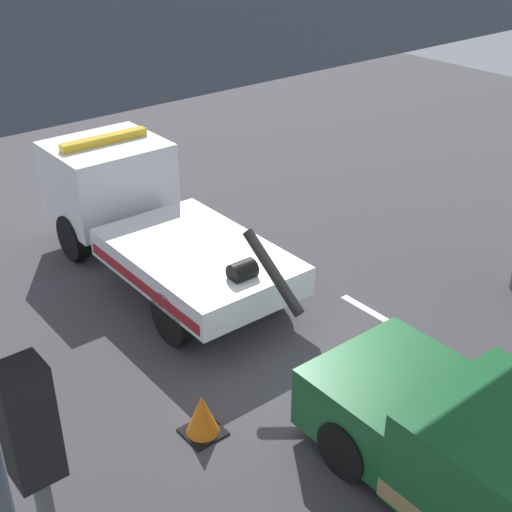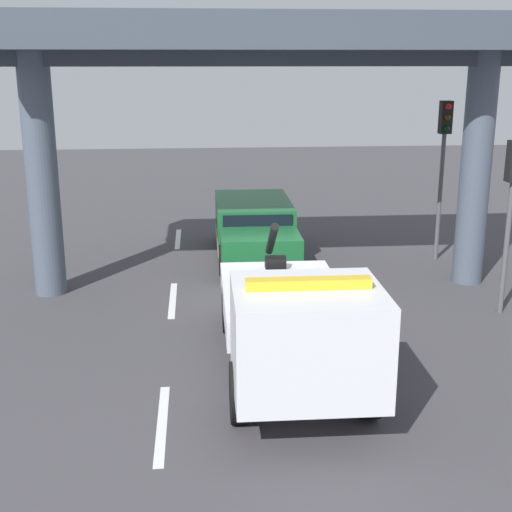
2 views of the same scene
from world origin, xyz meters
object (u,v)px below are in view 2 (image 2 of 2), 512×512
Objects in this scene: towed_van_green at (254,230)px; traffic_cone_orange at (348,282)px; tow_truck_white at (295,323)px; traffic_light_near at (444,146)px.

towed_van_green reaches higher than traffic_cone_orange.
traffic_light_near is (-7.80, 5.27, 2.10)m from tow_truck_white.
traffic_cone_orange is at bearing 157.60° from tow_truck_white.
traffic_light_near is at bearing 131.72° from traffic_cone_orange.
towed_van_green is 5.90m from traffic_light_near.
traffic_light_near reaches higher than traffic_cone_orange.
towed_van_green is at bearing -151.56° from traffic_cone_orange.
tow_truck_white is at bearing -34.07° from traffic_light_near.
tow_truck_white is 1.60× the size of traffic_light_near.
traffic_light_near is at bearing 81.25° from towed_van_green.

